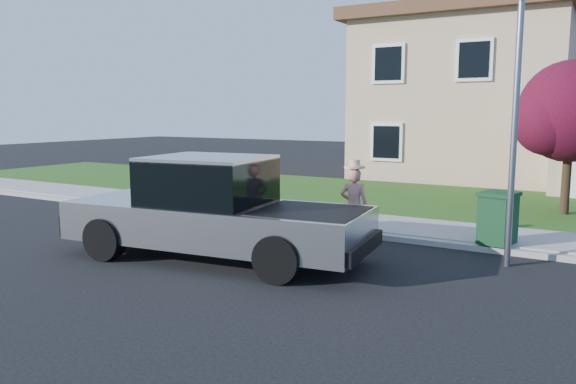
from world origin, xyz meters
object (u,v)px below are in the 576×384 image
object	(u,v)px
pickup_truck	(214,212)
street_lamp	(514,114)
ornamental_tree	(573,116)
trash_bin	(498,218)
woman	(354,205)

from	to	relation	value
pickup_truck	street_lamp	xyz separation A→B (m)	(4.89, 2.18, 1.81)
pickup_truck	ornamental_tree	size ratio (longest dim) A/B	1.53
trash_bin	street_lamp	xyz separation A→B (m)	(0.37, -1.15, 2.04)
pickup_truck	street_lamp	bearing A→B (deg)	17.51
pickup_truck	trash_bin	world-z (taller)	pickup_truck
pickup_truck	street_lamp	distance (m)	5.65
pickup_truck	woman	size ratio (longest dim) A/B	3.40
woman	trash_bin	size ratio (longest dim) A/B	1.72
pickup_truck	trash_bin	distance (m)	5.61
woman	trash_bin	bearing A→B (deg)	-167.43
trash_bin	ornamental_tree	bearing A→B (deg)	92.02
woman	pickup_truck	bearing A→B (deg)	44.60
ornamental_tree	street_lamp	world-z (taller)	street_lamp
pickup_truck	woman	bearing A→B (deg)	45.59
woman	trash_bin	distance (m)	2.86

